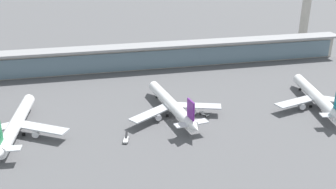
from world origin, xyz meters
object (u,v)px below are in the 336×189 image
(airliner_left_stand, at_px, (16,124))
(airliner_right_stand, at_px, (317,97))
(airliner_centre_stand, at_px, (172,105))
(service_truck_mid_apron_white, at_px, (126,139))
(service_truck_under_wing_white, at_px, (205,114))

(airliner_left_stand, height_order, airliner_right_stand, same)
(airliner_centre_stand, bearing_deg, service_truck_mid_apron_white, -139.86)
(airliner_left_stand, bearing_deg, airliner_right_stand, -0.84)
(airliner_centre_stand, relative_size, service_truck_under_wing_white, 8.61)
(service_truck_mid_apron_white, bearing_deg, airliner_centre_stand, 40.14)
(airliner_right_stand, bearing_deg, service_truck_mid_apron_white, -171.77)
(airliner_left_stand, distance_m, airliner_right_stand, 136.06)
(airliner_left_stand, relative_size, service_truck_mid_apron_white, 8.32)
(airliner_left_stand, relative_size, service_truck_under_wing_white, 8.63)
(airliner_centre_stand, height_order, service_truck_mid_apron_white, airliner_centre_stand)
(airliner_right_stand, relative_size, service_truck_mid_apron_white, 8.27)
(airliner_right_stand, distance_m, service_truck_mid_apron_white, 94.09)
(service_truck_under_wing_white, distance_m, service_truck_mid_apron_white, 40.96)
(airliner_left_stand, distance_m, airliner_centre_stand, 66.64)
(airliner_centre_stand, xyz_separation_m, service_truck_mid_apron_white, (-23.49, -19.80, -4.03))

